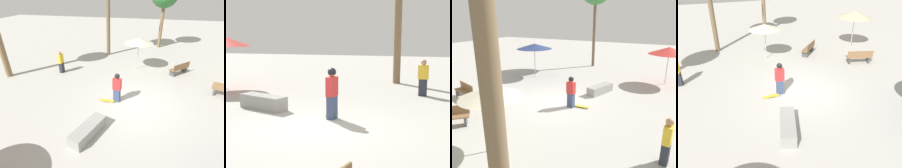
{
  "view_description": "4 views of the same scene",
  "coord_description": "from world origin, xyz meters",
  "views": [
    {
      "loc": [
        0.5,
        -7.51,
        5.29
      ],
      "look_at": [
        -1.35,
        0.62,
        0.73
      ],
      "focal_mm": 28.0,
      "sensor_mm": 36.0,
      "label": 1
    },
    {
      "loc": [
        8.07,
        2.79,
        2.6
      ],
      "look_at": [
        -1.07,
        0.32,
        1.09
      ],
      "focal_mm": 50.0,
      "sensor_mm": 36.0,
      "label": 2
    },
    {
      "loc": [
        -5.44,
        9.47,
        4.4
      ],
      "look_at": [
        -0.46,
        -0.09,
        1.08
      ],
      "focal_mm": 35.0,
      "sensor_mm": 36.0,
      "label": 3
    },
    {
      "loc": [
        -3.86,
        -8.49,
        5.57
      ],
      "look_at": [
        -0.63,
        -0.31,
        0.69
      ],
      "focal_mm": 35.0,
      "sensor_mm": 36.0,
      "label": 4
    }
  ],
  "objects": [
    {
      "name": "bench_near",
      "position": [
        2.61,
        4.37,
        0.43
      ],
      "size": [
        1.44,
        1.44,
        0.85
      ],
      "rotation": [
        0.0,
        0.0,
        0.79
      ],
      "color": "#47474C",
      "rests_on": "ground_plane"
    },
    {
      "name": "ground_plane",
      "position": [
        0.0,
        0.0,
        0.0
      ],
      "size": [
        60.0,
        60.0,
        0.0
      ],
      "primitive_type": "plane",
      "color": "#B2AFA8"
    },
    {
      "name": "skater_main",
      "position": [
        -0.98,
        0.15,
        0.86
      ],
      "size": [
        0.46,
        0.3,
        1.6
      ],
      "rotation": [
        0.0,
        0.0,
        2.97
      ],
      "color": "#38476B",
      "rests_on": "ground_plane"
    },
    {
      "name": "shade_umbrella_cream",
      "position": [
        -0.34,
        4.72,
        2.1
      ],
      "size": [
        2.04,
        2.04,
        2.27
      ],
      "color": "#B7B7BC",
      "rests_on": "ground_plane"
    },
    {
      "name": "concrete_ledge",
      "position": [
        -1.61,
        -2.56,
        0.25
      ],
      "size": [
        1.13,
        1.9,
        0.49
      ],
      "rotation": [
        0.0,
        0.0,
        1.24
      ],
      "color": "gray",
      "rests_on": "ground_plane"
    },
    {
      "name": "shade_umbrella_tan",
      "position": [
        6.28,
        4.62,
        2.4
      ],
      "size": [
        2.43,
        2.43,
        2.64
      ],
      "color": "#B7B7BC",
      "rests_on": "ground_plane"
    },
    {
      "name": "bench_far",
      "position": [
        4.86,
        1.8,
        0.43
      ],
      "size": [
        1.66,
        0.88,
        0.85
      ],
      "rotation": [
        0.0,
        0.0,
        5.99
      ],
      "color": "#47474C",
      "rests_on": "ground_plane"
    },
    {
      "name": "skateboard",
      "position": [
        -1.48,
        -0.02,
        0.06
      ],
      "size": [
        0.8,
        0.2,
        0.07
      ],
      "rotation": [
        0.0,
        0.0,
        3.14
      ],
      "color": "gold",
      "rests_on": "ground_plane"
    }
  ]
}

